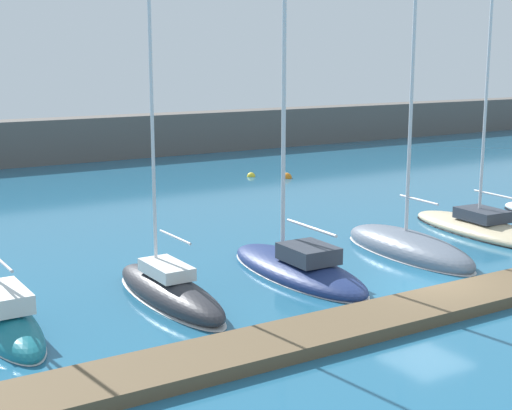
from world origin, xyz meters
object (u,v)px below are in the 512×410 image
at_px(sailboat_slate_fourth, 408,248).
at_px(sailboat_teal_nearest, 0,316).
at_px(mooring_buoy_orange, 286,178).
at_px(mooring_buoy_yellow, 251,177).
at_px(sailboat_charcoal_second, 169,290).
at_px(sailboat_navy_third, 298,267).
at_px(sailboat_sand_fifth, 483,228).

bearing_deg(sailboat_slate_fourth, sailboat_teal_nearest, 91.74).
distance_m(sailboat_slate_fourth, mooring_buoy_orange, 18.54).
height_order(sailboat_slate_fourth, mooring_buoy_yellow, sailboat_slate_fourth).
height_order(sailboat_charcoal_second, sailboat_navy_third, sailboat_navy_third).
xyz_separation_m(sailboat_teal_nearest, mooring_buoy_orange, (21.46, 17.10, -0.28)).
distance_m(sailboat_teal_nearest, sailboat_slate_fourth, 15.21).
xyz_separation_m(sailboat_navy_third, sailboat_sand_fifth, (10.32, 0.84, -0.04)).
height_order(sailboat_navy_third, mooring_buoy_orange, sailboat_navy_third).
height_order(sailboat_sand_fifth, mooring_buoy_yellow, sailboat_sand_fifth).
bearing_deg(mooring_buoy_orange, sailboat_navy_third, -123.22).
height_order(mooring_buoy_yellow, mooring_buoy_orange, mooring_buoy_orange).
relative_size(sailboat_charcoal_second, mooring_buoy_orange, 15.36).
bearing_deg(sailboat_charcoal_second, mooring_buoy_orange, -43.56).
bearing_deg(sailboat_slate_fourth, sailboat_charcoal_second, 94.10).
xyz_separation_m(sailboat_teal_nearest, sailboat_charcoal_second, (5.02, -0.54, 0.05)).
bearing_deg(sailboat_slate_fourth, sailboat_navy_third, 93.13).
height_order(sailboat_charcoal_second, mooring_buoy_yellow, sailboat_charcoal_second).
distance_m(sailboat_charcoal_second, sailboat_sand_fifth, 15.36).
relative_size(sailboat_sand_fifth, mooring_buoy_yellow, 23.75).
bearing_deg(sailboat_charcoal_second, sailboat_sand_fifth, -86.78).
xyz_separation_m(sailboat_sand_fifth, mooring_buoy_yellow, (-0.43, 18.30, -0.22)).
xyz_separation_m(sailboat_navy_third, sailboat_slate_fourth, (5.18, 0.01, -0.00)).
bearing_deg(sailboat_charcoal_second, sailboat_teal_nearest, 83.33).
xyz_separation_m(sailboat_charcoal_second, mooring_buoy_yellow, (14.89, 19.31, -0.33)).
relative_size(sailboat_teal_nearest, sailboat_sand_fifth, 1.12).
relative_size(sailboat_sand_fifth, mooring_buoy_orange, 18.73).
distance_m(sailboat_slate_fourth, mooring_buoy_yellow, 19.70).
bearing_deg(sailboat_sand_fifth, sailboat_teal_nearest, 95.67).
bearing_deg(mooring_buoy_orange, sailboat_slate_fourth, -109.71).
bearing_deg(sailboat_charcoal_second, mooring_buoy_yellow, -38.20).
height_order(sailboat_teal_nearest, mooring_buoy_orange, sailboat_teal_nearest).
xyz_separation_m(mooring_buoy_yellow, mooring_buoy_orange, (1.55, -1.68, 0.00)).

